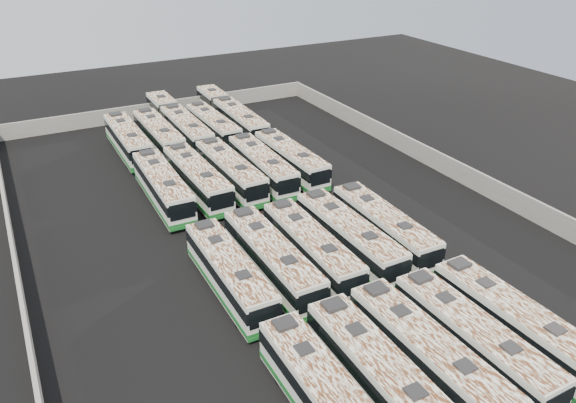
# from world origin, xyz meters

# --- Properties ---
(ground) EXTENTS (140.00, 140.00, 0.00)m
(ground) POSITION_xyz_m (0.00, 0.00, 0.00)
(ground) COLOR black
(ground) RESTS_ON ground
(perimeter_wall) EXTENTS (45.20, 73.20, 2.20)m
(perimeter_wall) POSITION_xyz_m (0.00, 0.00, 1.10)
(perimeter_wall) COLOR slate
(perimeter_wall) RESTS_ON ground
(bus_front_far_left) EXTENTS (2.76, 12.69, 3.57)m
(bus_front_far_left) POSITION_xyz_m (-7.80, -22.18, 1.83)
(bus_front_far_left) COLOR silver
(bus_front_far_left) RESTS_ON ground
(bus_front_left) EXTENTS (2.87, 13.18, 3.71)m
(bus_front_left) POSITION_xyz_m (-4.17, -22.38, 1.90)
(bus_front_left) COLOR silver
(bus_front_left) RESTS_ON ground
(bus_front_center) EXTENTS (3.02, 13.16, 3.70)m
(bus_front_center) POSITION_xyz_m (-0.50, -22.20, 1.89)
(bus_front_center) COLOR silver
(bus_front_center) RESTS_ON ground
(bus_front_right) EXTENTS (2.85, 12.83, 3.61)m
(bus_front_right) POSITION_xyz_m (3.10, -22.32, 1.84)
(bus_front_right) COLOR silver
(bus_front_right) RESTS_ON ground
(bus_front_far_right) EXTENTS (3.05, 12.99, 3.64)m
(bus_front_far_right) POSITION_xyz_m (6.75, -22.42, 1.86)
(bus_front_far_right) COLOR silver
(bus_front_far_right) RESTS_ON ground
(bus_midfront_far_left) EXTENTS (2.76, 12.69, 3.57)m
(bus_midfront_far_left) POSITION_xyz_m (-7.87, -7.95, 1.83)
(bus_midfront_far_left) COLOR silver
(bus_midfront_far_left) RESTS_ON ground
(bus_midfront_left) EXTENTS (2.79, 13.15, 3.71)m
(bus_midfront_left) POSITION_xyz_m (-4.17, -7.84, 1.90)
(bus_midfront_left) COLOR silver
(bus_midfront_left) RESTS_ON ground
(bus_midfront_center) EXTENTS (2.93, 12.86, 3.61)m
(bus_midfront_center) POSITION_xyz_m (-0.55, -7.80, 1.85)
(bus_midfront_center) COLOR silver
(bus_midfront_center) RESTS_ON ground
(bus_midfront_right) EXTENTS (2.90, 13.18, 3.71)m
(bus_midfront_right) POSITION_xyz_m (3.15, -7.75, 1.90)
(bus_midfront_right) COLOR silver
(bus_midfront_right) RESTS_ON ground
(bus_midfront_far_right) EXTENTS (3.00, 12.91, 3.62)m
(bus_midfront_far_right) POSITION_xyz_m (6.83, -7.73, 1.85)
(bus_midfront_far_right) COLOR silver
(bus_midfront_far_right) RESTS_ON ground
(bus_midback_far_left) EXTENTS (3.02, 13.26, 3.73)m
(bus_midback_far_left) POSITION_xyz_m (-7.96, 9.20, 1.91)
(bus_midback_far_left) COLOR silver
(bus_midback_far_left) RESTS_ON ground
(bus_midback_left) EXTENTS (3.09, 13.23, 3.71)m
(bus_midback_left) POSITION_xyz_m (-4.27, 9.40, 1.90)
(bus_midback_left) COLOR silver
(bus_midback_left) RESTS_ON ground
(bus_midback_center) EXTENTS (2.99, 13.18, 3.70)m
(bus_midback_center) POSITION_xyz_m (-0.53, 9.47, 1.89)
(bus_midback_center) COLOR silver
(bus_midback_center) RESTS_ON ground
(bus_midback_right) EXTENTS (3.05, 13.02, 3.65)m
(bus_midback_right) POSITION_xyz_m (3.14, 9.27, 1.87)
(bus_midback_right) COLOR silver
(bus_midback_right) RESTS_ON ground
(bus_midback_far_right) EXTENTS (2.89, 12.85, 3.61)m
(bus_midback_far_right) POSITION_xyz_m (6.76, 9.48, 1.85)
(bus_midback_far_right) COLOR silver
(bus_midback_far_right) RESTS_ON ground
(bus_back_far_left) EXTENTS (2.81, 13.19, 3.72)m
(bus_back_far_left) POSITION_xyz_m (-7.93, 23.89, 1.90)
(bus_back_far_left) COLOR silver
(bus_back_far_left) RESTS_ON ground
(bus_back_left) EXTENTS (2.88, 13.12, 3.69)m
(bus_back_left) POSITION_xyz_m (-4.12, 23.77, 1.89)
(bus_back_left) COLOR silver
(bus_back_left) RESTS_ON ground
(bus_back_center) EXTENTS (2.85, 20.45, 3.71)m
(bus_back_center) POSITION_xyz_m (-0.52, 27.27, 1.89)
(bus_back_center) COLOR silver
(bus_back_center) RESTS_ON ground
(bus_back_right) EXTENTS (2.88, 12.67, 3.56)m
(bus_back_right) POSITION_xyz_m (3.06, 23.78, 1.82)
(bus_back_right) COLOR silver
(bus_back_right) RESTS_ON ground
(bus_back_far_right) EXTENTS (3.14, 20.26, 3.67)m
(bus_back_far_right) POSITION_xyz_m (6.93, 27.26, 1.87)
(bus_back_far_right) COLOR silver
(bus_back_far_right) RESTS_ON ground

